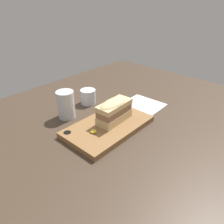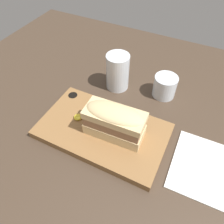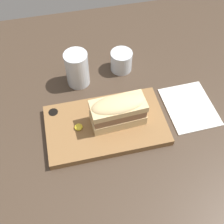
# 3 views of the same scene
# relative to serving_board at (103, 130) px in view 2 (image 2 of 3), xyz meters

# --- Properties ---
(dining_table) EXTENTS (1.51, 1.30, 0.02)m
(dining_table) POSITION_rel_serving_board_xyz_m (0.09, -0.01, -0.02)
(dining_table) COLOR #423326
(dining_table) RESTS_ON ground
(serving_board) EXTENTS (0.37, 0.22, 0.03)m
(serving_board) POSITION_rel_serving_board_xyz_m (0.00, 0.00, 0.00)
(serving_board) COLOR olive
(serving_board) RESTS_ON dining_table
(sandwich) EXTENTS (0.17, 0.08, 0.10)m
(sandwich) POSITION_rel_serving_board_xyz_m (0.04, -0.00, 0.07)
(sandwich) COLOR #DBBC84
(sandwich) RESTS_ON serving_board
(mustard_dollop) EXTENTS (0.03, 0.03, 0.01)m
(mustard_dollop) POSITION_rel_serving_board_xyz_m (-0.08, 0.00, 0.02)
(mustard_dollop) COLOR yellow
(mustard_dollop) RESTS_ON serving_board
(water_glass) EXTENTS (0.08, 0.08, 0.13)m
(water_glass) POSITION_rel_serving_board_xyz_m (-0.05, 0.21, 0.04)
(water_glass) COLOR silver
(water_glass) RESTS_ON dining_table
(wine_glass) EXTENTS (0.08, 0.08, 0.07)m
(wine_glass) POSITION_rel_serving_board_xyz_m (0.11, 0.24, 0.02)
(wine_glass) COLOR silver
(wine_glass) RESTS_ON dining_table
(napkin) EXTENTS (0.16, 0.19, 0.00)m
(napkin) POSITION_rel_serving_board_xyz_m (0.29, 0.02, -0.01)
(napkin) COLOR white
(napkin) RESTS_ON dining_table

